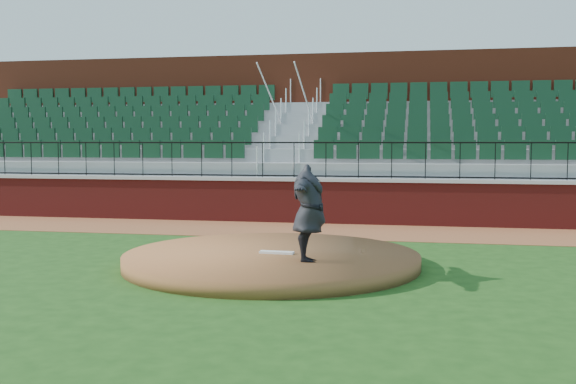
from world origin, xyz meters
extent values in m
plane|color=#1B4213|center=(0.00, 0.00, 0.00)|extent=(90.00, 90.00, 0.00)
cube|color=brown|center=(0.00, 5.40, 0.01)|extent=(34.00, 3.20, 0.01)
cube|color=maroon|center=(0.00, 7.00, 0.60)|extent=(34.00, 0.35, 1.20)
cube|color=#B7B7B7|center=(0.00, 7.00, 1.25)|extent=(34.00, 0.45, 0.10)
cube|color=maroon|center=(0.00, 12.52, 2.75)|extent=(34.00, 0.50, 5.50)
cylinder|color=brown|center=(-0.07, 0.26, 0.12)|extent=(5.51, 5.51, 0.25)
cube|color=white|center=(0.05, 0.19, 0.27)|extent=(0.65, 0.20, 0.04)
imported|color=black|center=(0.77, -0.51, 1.09)|extent=(0.74, 2.12, 1.69)
camera|label=1|loc=(2.67, -11.88, 2.32)|focal=41.92mm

